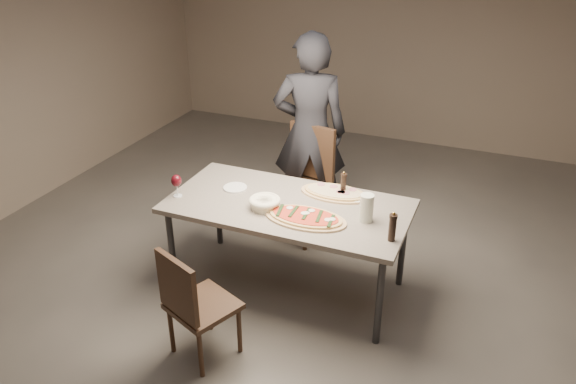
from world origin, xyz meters
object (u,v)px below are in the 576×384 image
at_px(bread_basket, 265,202).
at_px(zucchini_pizza, 306,217).
at_px(carafe, 367,208).
at_px(chair_far, 305,175).
at_px(ham_pizza, 334,193).
at_px(diner, 310,133).
at_px(chair_near, 192,301).
at_px(pepper_mill_left, 343,183).
at_px(dining_table, 288,211).

bearing_deg(bread_basket, zucchini_pizza, -6.33).
height_order(carafe, chair_far, chair_far).
distance_m(ham_pizza, bread_basket, 0.58).
height_order(zucchini_pizza, diner, diner).
height_order(zucchini_pizza, chair_far, chair_far).
relative_size(carafe, chair_near, 0.24).
bearing_deg(carafe, diner, 127.40).
relative_size(pepper_mill_left, diner, 0.10).
bearing_deg(diner, pepper_mill_left, 108.31).
xyz_separation_m(carafe, chair_far, (-0.80, 0.90, -0.29)).
height_order(pepper_mill_left, carafe, carafe).
distance_m(carafe, chair_far, 1.24).
distance_m(carafe, diner, 1.36).
bearing_deg(chair_near, dining_table, 97.49).
distance_m(ham_pizza, pepper_mill_left, 0.10).
xyz_separation_m(ham_pizza, pepper_mill_left, (0.06, 0.04, 0.07)).
xyz_separation_m(bread_basket, chair_far, (-0.07, 1.01, -0.24)).
xyz_separation_m(dining_table, zucchini_pizza, (0.20, -0.17, 0.07)).
bearing_deg(pepper_mill_left, diner, 126.71).
bearing_deg(zucchini_pizza, bread_basket, 173.44).
height_order(dining_table, pepper_mill_left, pepper_mill_left).
distance_m(dining_table, ham_pizza, 0.40).
distance_m(bread_basket, carafe, 0.74).
relative_size(dining_table, chair_far, 1.79).
distance_m(dining_table, zucchini_pizza, 0.27).
bearing_deg(ham_pizza, chair_far, 116.32).
relative_size(pepper_mill_left, chair_far, 0.19).
height_order(dining_table, chair_near, chair_near).
relative_size(zucchini_pizza, pepper_mill_left, 3.23).
relative_size(pepper_mill_left, chair_near, 0.22).
relative_size(dining_table, bread_basket, 7.71).
bearing_deg(ham_pizza, chair_near, -125.03).
relative_size(zucchini_pizza, diner, 0.33).
distance_m(dining_table, pepper_mill_left, 0.48).
height_order(dining_table, carafe, carafe).
relative_size(ham_pizza, pepper_mill_left, 2.86).
distance_m(bread_basket, chair_near, 0.92).
bearing_deg(ham_pizza, diner, 110.57).
xyz_separation_m(carafe, chair_near, (-0.87, -0.95, -0.38)).
bearing_deg(ham_pizza, pepper_mill_left, 22.57).
bearing_deg(dining_table, ham_pizza, 45.87).
bearing_deg(carafe, chair_far, 131.68).
distance_m(chair_near, chair_far, 1.86).
bearing_deg(chair_near, zucchini_pizza, 82.60).
bearing_deg(bread_basket, ham_pizza, 45.39).
relative_size(zucchini_pizza, chair_far, 0.60).
height_order(chair_far, diner, diner).
relative_size(dining_table, pepper_mill_left, 9.63).
distance_m(zucchini_pizza, chair_near, 0.98).
bearing_deg(ham_pizza, carafe, -54.40).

